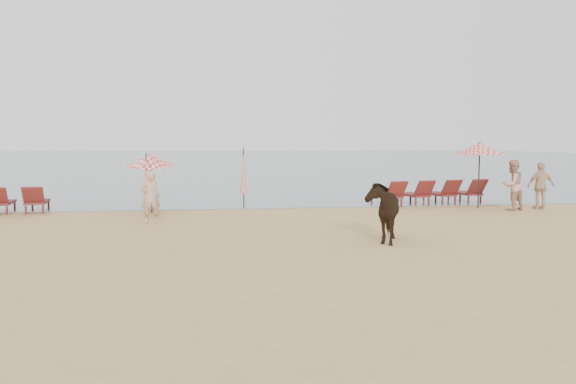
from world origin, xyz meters
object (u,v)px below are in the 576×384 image
object	(u,v)px
umbrella_closed_left	(146,177)
beachgoer_left	(150,197)
lounger_cluster_right	(430,193)
beachgoer_right_a	(512,185)
beachgoer_right_b	(541,186)
umbrella_open_left_b	(151,160)
umbrella_open_right	(480,149)
umbrella_closed_right	(244,171)
cow	(382,211)
lounger_cluster_left	(0,201)

from	to	relation	value
umbrella_closed_left	beachgoer_left	size ratio (longest dim) A/B	1.31
lounger_cluster_right	beachgoer_right_a	size ratio (longest dim) A/B	2.49
beachgoer_right_b	umbrella_open_left_b	bearing A→B (deg)	-1.38
umbrella_open_right	beachgoer_right_b	distance (m)	2.71
umbrella_closed_right	cow	bearing A→B (deg)	-68.16
lounger_cluster_left	umbrella_open_right	bearing A→B (deg)	-9.82
beachgoer_left	umbrella_open_right	bearing A→B (deg)	177.53
umbrella_open_left_b	beachgoer_right_b	world-z (taller)	umbrella_open_left_b
umbrella_closed_left	beachgoer_left	world-z (taller)	umbrella_closed_left
beachgoer_right_b	umbrella_closed_left	bearing A→B (deg)	1.34
lounger_cluster_left	umbrella_open_left_b	size ratio (longest dim) A/B	1.48
lounger_cluster_right	beachgoer_left	bearing A→B (deg)	-170.72
lounger_cluster_left	beachgoer_left	world-z (taller)	beachgoer_left
umbrella_open_left_b	lounger_cluster_left	bearing A→B (deg)	167.21
umbrella_open_right	cow	world-z (taller)	umbrella_open_right
lounger_cluster_left	beachgoer_right_b	xyz separation A→B (m)	(20.02, -1.30, 0.43)
lounger_cluster_left	beachgoer_right_b	world-z (taller)	beachgoer_right_b
umbrella_open_right	beachgoer_right_a	distance (m)	1.84
lounger_cluster_left	beachgoer_right_a	distance (m)	18.81
umbrella_closed_left	umbrella_open_left_b	bearing A→B (deg)	83.61
beachgoer_right_b	cow	bearing A→B (deg)	37.84
lounger_cluster_left	cow	bearing A→B (deg)	-38.83
cow	umbrella_closed_right	bearing A→B (deg)	128.29
beachgoer_right_a	beachgoer_right_b	size ratio (longest dim) A/B	1.06
lounger_cluster_right	umbrella_closed_left	distance (m)	11.38
umbrella_open_left_b	umbrella_closed_left	distance (m)	0.90
lounger_cluster_right	umbrella_open_left_b	bearing A→B (deg)	176.13
umbrella_open_right	beachgoer_right_a	xyz separation A→B (m)	(0.95, -0.78, -1.36)
umbrella_closed_right	beachgoer_right_b	world-z (taller)	umbrella_closed_right
umbrella_closed_right	beachgoer_right_a	size ratio (longest dim) A/B	1.22
lounger_cluster_right	beachgoer_right_a	xyz separation A→B (m)	(2.30, -2.33, 0.46)
lounger_cluster_left	umbrella_open_left_b	world-z (taller)	umbrella_open_left_b
umbrella_closed_right	cow	xyz separation A→B (m)	(3.14, -7.82, -0.63)
lounger_cluster_right	beachgoer_left	world-z (taller)	beachgoer_left
lounger_cluster_left	umbrella_open_left_b	bearing A→B (deg)	-13.10
umbrella_closed_right	beachgoer_right_b	distance (m)	11.43
lounger_cluster_left	lounger_cluster_right	world-z (taller)	lounger_cluster_right
beachgoer_right_a	beachgoer_right_b	bearing A→B (deg)	170.16
umbrella_closed_right	lounger_cluster_right	bearing A→B (deg)	1.80
umbrella_open_right	beachgoer_right_b	world-z (taller)	umbrella_open_right
beachgoer_right_a	cow	bearing A→B (deg)	20.80
lounger_cluster_right	beachgoer_right_b	size ratio (longest dim) A/B	2.64
umbrella_closed_left	umbrella_open_right	bearing A→B (deg)	2.24
beachgoer_left	beachgoer_right_b	xyz separation A→B (m)	(14.42, 1.84, 0.07)
lounger_cluster_right	umbrella_closed_left	world-z (taller)	umbrella_closed_left
lounger_cluster_right	beachgoer_left	distance (m)	11.54
umbrella_open_left_b	umbrella_closed_left	xyz separation A→B (m)	(-0.08, -0.69, -0.57)
lounger_cluster_right	umbrella_open_left_b	distance (m)	11.25
umbrella_closed_right	beachgoer_left	size ratio (longest dim) A/B	1.40
cow	beachgoer_right_b	xyz separation A→B (m)	(8.13, 5.95, 0.10)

